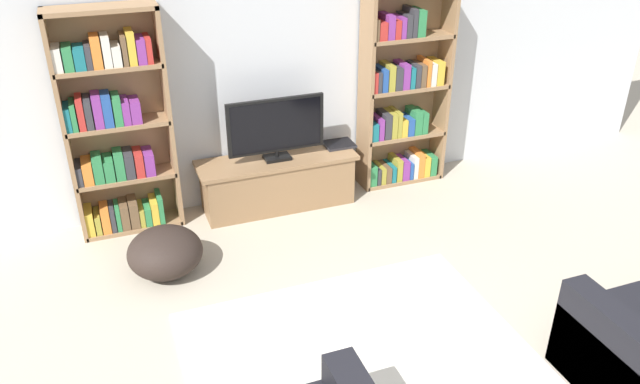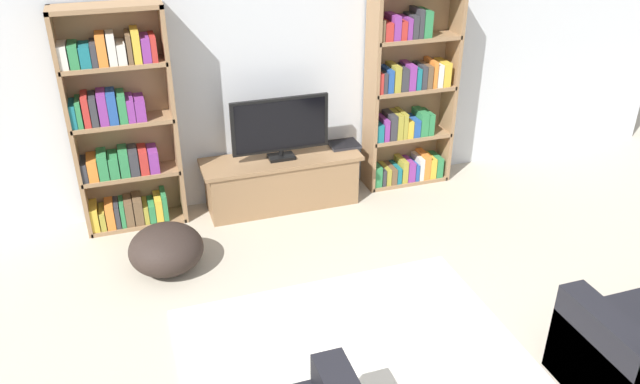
{
  "view_description": "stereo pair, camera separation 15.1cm",
  "coord_description": "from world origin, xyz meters",
  "px_view_note": "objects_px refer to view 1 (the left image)",
  "views": [
    {
      "loc": [
        -1.47,
        -1.09,
        2.93
      ],
      "look_at": [
        -0.0,
        2.82,
        0.7
      ],
      "focal_mm": 35.0,
      "sensor_mm": 36.0,
      "label": 1
    },
    {
      "loc": [
        -1.33,
        -1.14,
        2.93
      ],
      "look_at": [
        -0.0,
        2.82,
        0.7
      ],
      "focal_mm": 35.0,
      "sensor_mm": 36.0,
      "label": 2
    }
  ],
  "objects_px": {
    "bookshelf_left": "(115,129)",
    "bookshelf_right": "(401,95)",
    "tv_stand": "(278,182)",
    "laptop": "(339,144)",
    "beanbag_ottoman": "(165,252)",
    "television": "(276,127)"
  },
  "relations": [
    {
      "from": "bookshelf_right",
      "to": "tv_stand",
      "type": "height_order",
      "value": "bookshelf_right"
    },
    {
      "from": "bookshelf_left",
      "to": "tv_stand",
      "type": "bearing_deg",
      "value": -4.76
    },
    {
      "from": "television",
      "to": "beanbag_ottoman",
      "type": "relative_size",
      "value": 1.52
    },
    {
      "from": "bookshelf_left",
      "to": "bookshelf_right",
      "type": "relative_size",
      "value": 1.0
    },
    {
      "from": "bookshelf_left",
      "to": "beanbag_ottoman",
      "type": "distance_m",
      "value": 1.15
    },
    {
      "from": "bookshelf_left",
      "to": "tv_stand",
      "type": "xyz_separation_m",
      "value": [
        1.37,
        -0.11,
        -0.69
      ]
    },
    {
      "from": "tv_stand",
      "to": "television",
      "type": "height_order",
      "value": "television"
    },
    {
      "from": "tv_stand",
      "to": "bookshelf_right",
      "type": "bearing_deg",
      "value": 4.94
    },
    {
      "from": "laptop",
      "to": "tv_stand",
      "type": "bearing_deg",
      "value": -173.3
    },
    {
      "from": "tv_stand",
      "to": "laptop",
      "type": "relative_size",
      "value": 5.18
    },
    {
      "from": "bookshelf_right",
      "to": "television",
      "type": "distance_m",
      "value": 1.32
    },
    {
      "from": "laptop",
      "to": "bookshelf_left",
      "type": "bearing_deg",
      "value": 178.94
    },
    {
      "from": "tv_stand",
      "to": "laptop",
      "type": "xyz_separation_m",
      "value": [
        0.65,
        0.08,
        0.26
      ]
    },
    {
      "from": "bookshelf_right",
      "to": "beanbag_ottoman",
      "type": "relative_size",
      "value": 3.29
    },
    {
      "from": "tv_stand",
      "to": "laptop",
      "type": "bearing_deg",
      "value": 6.7
    },
    {
      "from": "beanbag_ottoman",
      "to": "bookshelf_right",
      "type": "bearing_deg",
      "value": 19.04
    },
    {
      "from": "laptop",
      "to": "beanbag_ottoman",
      "type": "bearing_deg",
      "value": -155.71
    },
    {
      "from": "laptop",
      "to": "beanbag_ottoman",
      "type": "height_order",
      "value": "laptop"
    },
    {
      "from": "beanbag_ottoman",
      "to": "laptop",
      "type": "bearing_deg",
      "value": 24.29
    },
    {
      "from": "bookshelf_left",
      "to": "laptop",
      "type": "relative_size",
      "value": 6.81
    },
    {
      "from": "bookshelf_right",
      "to": "tv_stand",
      "type": "bearing_deg",
      "value": -175.06
    },
    {
      "from": "television",
      "to": "bookshelf_right",
      "type": "bearing_deg",
      "value": 5.47
    }
  ]
}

